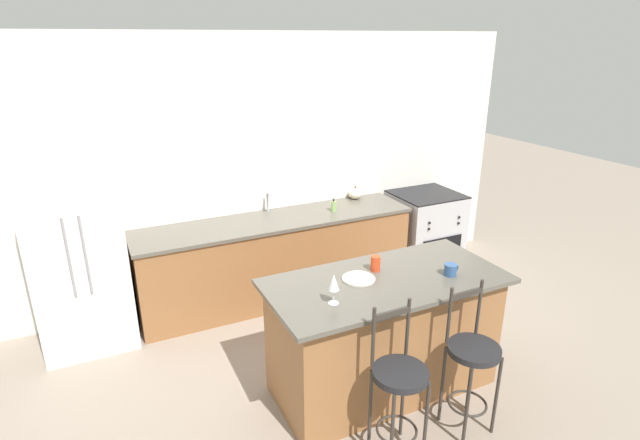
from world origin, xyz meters
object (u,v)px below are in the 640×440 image
object	(u,v)px
coffee_mug	(451,270)
tumbler_cup	(375,263)
bar_stool_far	(472,361)
oven_range	(424,230)
dinner_plate	(359,278)
refrigerator	(78,251)
soap_bottle	(333,206)
pumpkin_decoration	(355,193)
wine_glass	(334,283)
bar_stool_near	(399,385)

from	to	relation	value
coffee_mug	tumbler_cup	xyz separation A→B (m)	(-0.47, 0.31, 0.01)
bar_stool_far	coffee_mug	world-z (taller)	bar_stool_far
oven_range	bar_stool_far	world-z (taller)	bar_stool_far
dinner_plate	coffee_mug	xyz separation A→B (m)	(0.66, -0.24, 0.04)
refrigerator	soap_bottle	world-z (taller)	refrigerator
refrigerator	pumpkin_decoration	xyz separation A→B (m)	(2.90, 0.25, 0.06)
dinner_plate	wine_glass	bearing A→B (deg)	-144.71
bar_stool_near	refrigerator	bearing A→B (deg)	126.96
dinner_plate	pumpkin_decoration	xyz separation A→B (m)	(1.03, 1.87, -0.00)
soap_bottle	refrigerator	bearing A→B (deg)	179.26
dinner_plate	soap_bottle	world-z (taller)	soap_bottle
pumpkin_decoration	bar_stool_far	bearing A→B (deg)	-101.82
bar_stool_near	wine_glass	world-z (taller)	wine_glass
wine_glass	pumpkin_decoration	world-z (taller)	wine_glass
bar_stool_far	coffee_mug	bearing A→B (deg)	70.70
coffee_mug	wine_glass	bearing A→B (deg)	179.80
refrigerator	coffee_mug	world-z (taller)	refrigerator
bar_stool_far	coffee_mug	size ratio (longest dim) A/B	8.65
oven_range	wine_glass	xyz separation A→B (m)	(-2.18, -1.85, 0.65)
oven_range	dinner_plate	bearing A→B (deg)	-138.79
pumpkin_decoration	soap_bottle	size ratio (longest dim) A/B	1.17
oven_range	refrigerator	bearing A→B (deg)	179.97
refrigerator	wine_glass	world-z (taller)	refrigerator
pumpkin_decoration	tumbler_cup	bearing A→B (deg)	-115.12
dinner_plate	coffee_mug	bearing A→B (deg)	-19.67
bar_stool_near	bar_stool_far	distance (m)	0.60
bar_stool_near	wine_glass	size ratio (longest dim) A/B	4.97
bar_stool_near	tumbler_cup	size ratio (longest dim) A/B	9.14
dinner_plate	soap_bottle	xyz separation A→B (m)	(0.61, 1.59, -0.01)
bar_stool_near	tumbler_cup	world-z (taller)	bar_stool_near
bar_stool_near	soap_bottle	distance (m)	2.45
dinner_plate	pumpkin_decoration	bearing A→B (deg)	61.10
bar_stool_far	wine_glass	bearing A→B (deg)	149.01
bar_stool_far	oven_range	bearing A→B (deg)	59.85
refrigerator	bar_stool_near	xyz separation A→B (m)	(1.76, -2.34, -0.35)
soap_bottle	dinner_plate	bearing A→B (deg)	-110.95
oven_range	pumpkin_decoration	size ratio (longest dim) A/B	5.71
wine_glass	tumbler_cup	bearing A→B (deg)	30.76
refrigerator	bar_stool_far	distance (m)	3.35
oven_range	soap_bottle	xyz separation A→B (m)	(-1.24, -0.03, 0.49)
refrigerator	oven_range	xyz separation A→B (m)	(3.72, -0.00, -0.44)
bar_stool_near	wine_glass	bearing A→B (deg)	114.57
tumbler_cup	soap_bottle	distance (m)	1.57
refrigerator	pumpkin_decoration	size ratio (longest dim) A/B	11.16
oven_range	soap_bottle	distance (m)	1.34
dinner_plate	soap_bottle	bearing A→B (deg)	69.05
refrigerator	dinner_plate	bearing A→B (deg)	-40.98
wine_glass	pumpkin_decoration	xyz separation A→B (m)	(1.36, 2.10, -0.15)
coffee_mug	soap_bottle	size ratio (longest dim) A/B	0.92
wine_glass	soap_bottle	world-z (taller)	wine_glass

